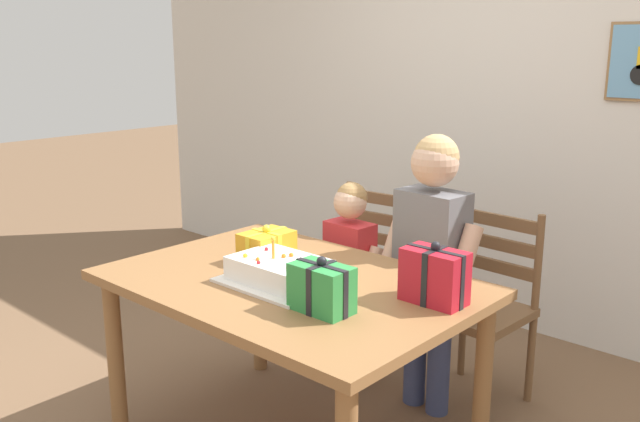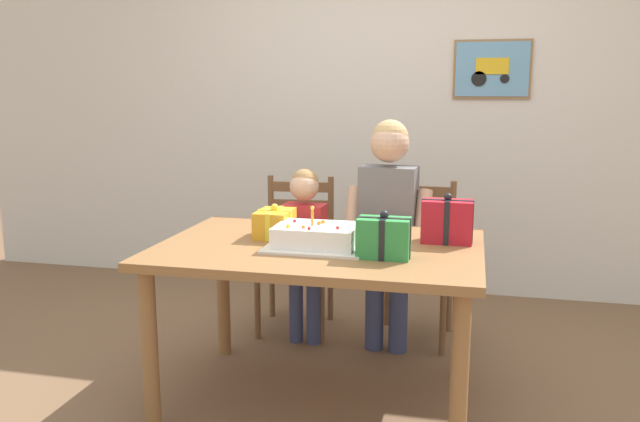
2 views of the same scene
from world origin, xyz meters
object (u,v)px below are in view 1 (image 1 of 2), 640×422
gift_box_corner_small (434,276)px  chair_right (482,307)px  child_younger (349,261)px  birthday_cake (280,272)px  gift_box_beside_cake (322,288)px  child_older (431,247)px  dining_table (291,301)px  gift_box_red_large (267,246)px  chair_left (362,273)px

gift_box_corner_small → chair_right: (-0.20, 0.74, -0.39)m
chair_right → child_younger: (-0.61, -0.24, 0.15)m
birthday_cake → gift_box_beside_cake: size_ratio=1.96×
gift_box_corner_small → gift_box_beside_cake: bearing=-126.2°
child_older → child_younger: child_older is taller
dining_table → child_older: child_older is taller
dining_table → gift_box_red_large: bearing=156.6°
child_older → gift_box_corner_small: bearing=-56.0°
gift_box_red_large → chair_right: (0.61, 0.81, -0.35)m
chair_left → child_older: child_older is taller
birthday_cake → chair_left: (-0.37, 0.97, -0.34)m
birthday_cake → chair_right: birthday_cake is taller
chair_right → child_younger: 0.67m
chair_left → chair_right: bearing=0.0°
gift_box_red_large → chair_right: 1.07m
dining_table → child_older: size_ratio=1.12×
gift_box_red_large → gift_box_corner_small: 0.81m
dining_table → gift_box_corner_small: size_ratio=6.18×
birthday_cake → chair_right: (0.36, 0.97, -0.34)m
gift_box_corner_small → chair_right: size_ratio=0.26×
gift_box_corner_small → child_older: size_ratio=0.18×
gift_box_beside_cake → chair_right: 1.14m
chair_right → dining_table: bearing=-111.6°
birthday_cake → dining_table: bearing=94.4°
child_older → gift_box_red_large: bearing=-130.0°
child_younger → birthday_cake: bearing=-70.9°
birthday_cake → chair_right: bearing=69.9°
gift_box_beside_cake → child_younger: child_younger is taller
chair_left → chair_right: size_ratio=1.00×
birthday_cake → chair_left: birthday_cake is taller
birthday_cake → gift_box_corner_small: bearing=23.1°
gift_box_red_large → chair_left: bearing=98.1°
gift_box_corner_small → chair_left: size_ratio=0.26×
chair_left → child_younger: bearing=-64.9°
birthday_cake → child_younger: child_younger is taller
dining_table → gift_box_red_large: gift_box_red_large is taller
dining_table → child_younger: size_ratio=1.43×
gift_box_red_large → child_younger: size_ratio=0.22×
gift_box_beside_cake → child_younger: 1.02m
dining_table → gift_box_corner_small: (0.56, 0.17, 0.19)m
chair_right → gift_box_beside_cake: bearing=-92.6°
gift_box_red_large → gift_box_corner_small: size_ratio=0.95×
gift_box_corner_small → child_younger: bearing=148.5°
gift_box_red_large → gift_box_beside_cake: gift_box_beside_cake is taller
gift_box_corner_small → child_younger: 0.97m
gift_box_red_large → child_younger: child_younger is taller
gift_box_beside_cake → dining_table: bearing=152.7°
gift_box_beside_cake → child_older: bearing=96.0°
child_younger → dining_table: bearing=-69.7°
gift_box_corner_small → dining_table: bearing=-162.7°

